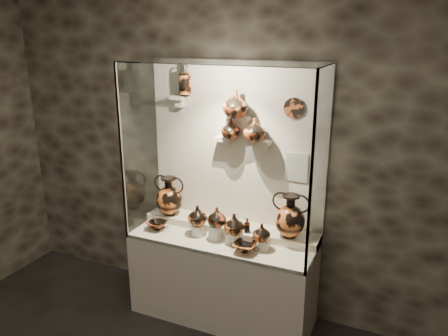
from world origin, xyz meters
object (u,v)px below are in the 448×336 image
at_px(jug_b, 217,217).
at_px(ovoid_vase_b, 236,104).
at_px(amphora_right, 290,216).
at_px(lekythos_tall, 185,79).
at_px(ovoid_vase_a, 231,129).
at_px(lekythos_small, 247,225).
at_px(kylix_right, 245,247).
at_px(amphora_left, 169,196).
at_px(jug_a, 198,215).
at_px(jug_e, 262,232).
at_px(kylix_left, 157,225).
at_px(ovoid_vase_c, 255,130).
at_px(jug_c, 234,224).

xyz_separation_m(jug_b, ovoid_vase_b, (0.08, 0.23, 0.98)).
relative_size(amphora_right, lekythos_tall, 1.28).
bearing_deg(ovoid_vase_a, lekythos_tall, -170.73).
height_order(lekythos_small, ovoid_vase_a, ovoid_vase_a).
bearing_deg(kylix_right, amphora_left, 164.22).
xyz_separation_m(amphora_right, jug_b, (-0.62, -0.18, -0.05)).
distance_m(jug_a, ovoid_vase_b, 1.07).
bearing_deg(kylix_right, jug_e, 45.51).
relative_size(jug_a, kylix_left, 0.80).
bearing_deg(amphora_left, kylix_right, -41.23).
xyz_separation_m(lekythos_small, ovoid_vase_c, (-0.03, 0.23, 0.80)).
height_order(jug_a, kylix_left, jug_a).
relative_size(jug_c, kylix_left, 0.80).
height_order(kylix_left, ovoid_vase_a, ovoid_vase_a).
relative_size(kylix_left, ovoid_vase_a, 1.31).
xyz_separation_m(ovoid_vase_b, ovoid_vase_c, (0.17, 0.01, -0.22)).
bearing_deg(amphora_right, lekythos_small, -140.99).
distance_m(amphora_left, jug_b, 0.63).
xyz_separation_m(lekythos_small, kylix_left, (-0.89, -0.05, -0.15)).
bearing_deg(ovoid_vase_b, jug_a, -133.00).
bearing_deg(jug_e, lekythos_small, 149.92).
xyz_separation_m(jug_c, jug_e, (0.26, -0.01, -0.03)).
distance_m(jug_e, ovoid_vase_b, 1.13).
bearing_deg(amphora_right, jug_c, -145.01).
height_order(lekythos_small, ovoid_vase_c, ovoid_vase_c).
bearing_deg(lekythos_small, jug_e, -36.51).
relative_size(lekythos_tall, ovoid_vase_c, 1.51).
xyz_separation_m(jug_a, jug_e, (0.63, -0.03, -0.04)).
height_order(amphora_right, ovoid_vase_a, ovoid_vase_a).
bearing_deg(lekythos_tall, kylix_right, -35.96).
height_order(kylix_left, lekythos_tall, lekythos_tall).
xyz_separation_m(jug_b, lekythos_small, (0.28, 0.02, -0.03)).
bearing_deg(kylix_left, amphora_left, 108.72).
height_order(jug_b, jug_c, jug_b).
relative_size(jug_b, ovoid_vase_b, 0.77).
xyz_separation_m(jug_e, kylix_right, (-0.11, -0.10, -0.11)).
bearing_deg(kylix_right, amphora_right, 47.18).
bearing_deg(jug_a, ovoid_vase_b, 36.19).
height_order(jug_b, ovoid_vase_a, ovoid_vase_a).
distance_m(jug_c, ovoid_vase_b, 1.05).
bearing_deg(ovoid_vase_b, kylix_right, -45.55).
xyz_separation_m(amphora_right, ovoid_vase_b, (-0.54, 0.05, 0.94)).
bearing_deg(jug_a, jug_b, -5.24).
bearing_deg(jug_e, amphora_left, 150.64).
xyz_separation_m(lekythos_small, ovoid_vase_a, (-0.26, 0.24, 0.79)).
height_order(jug_a, jug_c, jug_a).
bearing_deg(jug_b, ovoid_vase_b, 93.91).
relative_size(amphora_left, kylix_right, 1.53).
bearing_deg(ovoid_vase_a, amphora_right, 5.46).
xyz_separation_m(kylix_right, ovoid_vase_c, (-0.06, 0.36, 0.94)).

